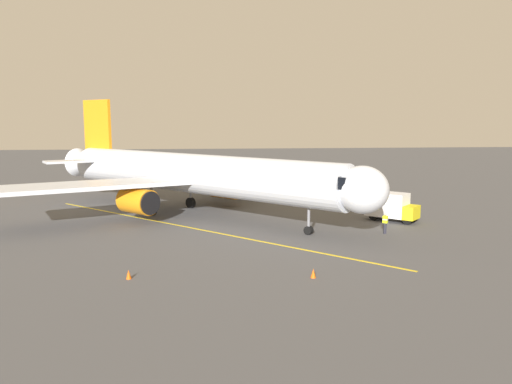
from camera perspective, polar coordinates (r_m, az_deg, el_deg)
name	(u,v)px	position (r m, az deg, el deg)	size (l,w,h in m)	color
ground_plane	(184,212)	(51.05, -8.21, -2.30)	(220.00, 220.00, 0.00)	#4C4C4F
apron_lead_in_line	(191,228)	(43.71, -7.39, -4.06)	(0.24, 40.00, 0.01)	yellow
airplane	(190,174)	(49.20, -7.53, 2.03)	(33.11, 33.05, 11.50)	silver
ground_crew_marshaller	(385,223)	(42.41, 14.48, -3.43)	(0.46, 0.46, 1.71)	#23232D
tug_near_nose	(394,203)	(53.85, 15.39, -1.21)	(2.20, 2.67, 1.50)	white
box_truck_starboard_side	(391,206)	(47.62, 15.15, -1.58)	(4.68, 4.58, 2.62)	yellow
safety_cone_nose_left	(390,211)	(51.31, 15.03, -2.14)	(0.32, 0.32, 0.55)	#F2590F
safety_cone_nose_right	(129,274)	(30.71, -14.29, -9.07)	(0.32, 0.32, 0.55)	#F2590F
safety_cone_wing_port	(313,273)	(30.18, 6.54, -9.17)	(0.32, 0.32, 0.55)	#F2590F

